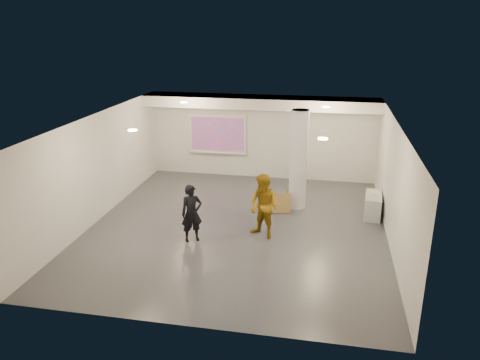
% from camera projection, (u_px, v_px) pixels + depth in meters
% --- Properties ---
extents(floor, '(8.00, 9.00, 0.01)m').
position_uv_depth(floor, '(237.00, 227.00, 12.91)').
color(floor, '#36383D').
rests_on(floor, ground).
extents(ceiling, '(8.00, 9.00, 0.01)m').
position_uv_depth(ceiling, '(237.00, 120.00, 11.94)').
color(ceiling, silver).
rests_on(ceiling, floor).
extents(wall_back, '(8.00, 0.01, 3.00)m').
position_uv_depth(wall_back, '(262.00, 137.00, 16.61)').
color(wall_back, silver).
rests_on(wall_back, floor).
extents(wall_front, '(8.00, 0.01, 3.00)m').
position_uv_depth(wall_front, '(188.00, 255.00, 8.24)').
color(wall_front, silver).
rests_on(wall_front, floor).
extents(wall_left, '(0.01, 9.00, 3.00)m').
position_uv_depth(wall_left, '(98.00, 167.00, 13.14)').
color(wall_left, silver).
rests_on(wall_left, floor).
extents(wall_right, '(0.01, 9.00, 3.00)m').
position_uv_depth(wall_right, '(394.00, 185.00, 11.71)').
color(wall_right, silver).
rests_on(wall_right, floor).
extents(soffit_band, '(8.00, 1.10, 0.36)m').
position_uv_depth(soffit_band, '(260.00, 102.00, 15.67)').
color(soffit_band, white).
rests_on(soffit_band, ceiling).
extents(downlight_nw, '(0.22, 0.22, 0.02)m').
position_uv_depth(downlight_nw, '(184.00, 102.00, 14.66)').
color(downlight_nw, '#E8DE88').
rests_on(downlight_nw, ceiling).
extents(downlight_ne, '(0.22, 0.22, 0.02)m').
position_uv_depth(downlight_ne, '(326.00, 107.00, 13.88)').
color(downlight_ne, '#E8DE88').
rests_on(downlight_ne, ceiling).
extents(downlight_sw, '(0.22, 0.22, 0.02)m').
position_uv_depth(downlight_sw, '(133.00, 130.00, 10.94)').
color(downlight_sw, '#E8DE88').
rests_on(downlight_sw, ceiling).
extents(downlight_se, '(0.22, 0.22, 0.02)m').
position_uv_depth(downlight_se, '(323.00, 139.00, 10.16)').
color(downlight_se, '#E8DE88').
rests_on(downlight_se, ceiling).
extents(column, '(0.52, 0.52, 3.00)m').
position_uv_depth(column, '(299.00, 160.00, 13.83)').
color(column, silver).
rests_on(column, floor).
extents(projection_screen, '(2.10, 0.13, 1.42)m').
position_uv_depth(projection_screen, '(218.00, 134.00, 16.84)').
color(projection_screen, silver).
rests_on(projection_screen, wall_back).
extents(credenza, '(0.56, 1.15, 0.65)m').
position_uv_depth(credenza, '(373.00, 205.00, 13.60)').
color(credenza, '#A1A4A6').
rests_on(credenza, floor).
extents(papers_stack, '(0.35, 0.40, 0.02)m').
position_uv_depth(papers_stack, '(375.00, 192.00, 13.68)').
color(papers_stack, silver).
rests_on(papers_stack, credenza).
extents(cardboard_back, '(0.49, 0.20, 0.52)m').
position_uv_depth(cardboard_back, '(293.00, 199.00, 14.24)').
color(cardboard_back, olive).
rests_on(cardboard_back, floor).
extents(cardboard_front, '(0.56, 0.31, 0.57)m').
position_uv_depth(cardboard_front, '(282.00, 203.00, 13.85)').
color(cardboard_front, olive).
rests_on(cardboard_front, floor).
extents(woman, '(0.66, 0.59, 1.51)m').
position_uv_depth(woman, '(192.00, 213.00, 11.92)').
color(woman, black).
rests_on(woman, floor).
extents(man, '(1.04, 0.98, 1.71)m').
position_uv_depth(man, '(264.00, 206.00, 12.09)').
color(man, '#8F6610').
rests_on(man, floor).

